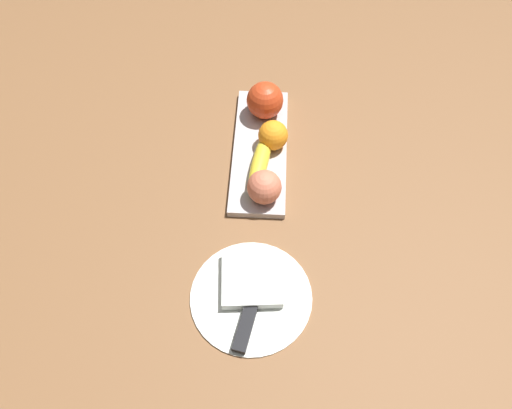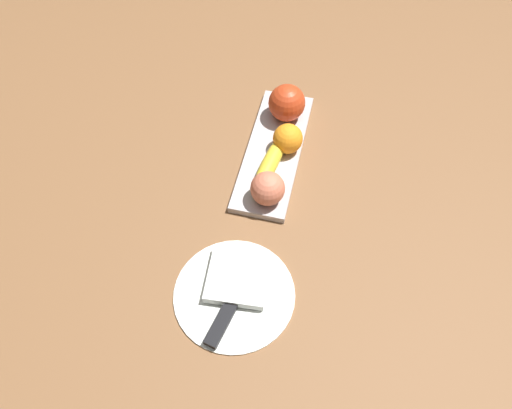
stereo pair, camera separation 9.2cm
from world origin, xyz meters
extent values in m
plane|color=brown|center=(0.00, 0.00, 0.00)|extent=(2.40, 2.40, 0.00)
cube|color=#BBB4B6|center=(0.04, -0.01, 0.01)|extent=(0.35, 0.12, 0.02)
sphere|color=red|center=(0.14, -0.01, 0.06)|extent=(0.08, 0.08, 0.08)
ellipsoid|color=yellow|center=(-0.01, -0.01, 0.03)|extent=(0.19, 0.06, 0.03)
sphere|color=orange|center=(0.05, -0.03, 0.05)|extent=(0.06, 0.06, 0.06)
sphere|color=#DA7355|center=(-0.09, -0.02, 0.05)|extent=(0.07, 0.07, 0.07)
cylinder|color=white|center=(-0.30, -0.01, 0.00)|extent=(0.22, 0.22, 0.01)
cube|color=white|center=(-0.27, -0.01, 0.02)|extent=(0.12, 0.12, 0.02)
cube|color=silver|center=(-0.30, -0.01, 0.01)|extent=(0.15, 0.05, 0.00)
cube|color=black|center=(-0.36, 0.00, 0.01)|extent=(0.09, 0.04, 0.01)
camera|label=1|loc=(-0.64, -0.03, 0.81)|focal=33.25mm
camera|label=2|loc=(-0.62, -0.12, 0.81)|focal=33.25mm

